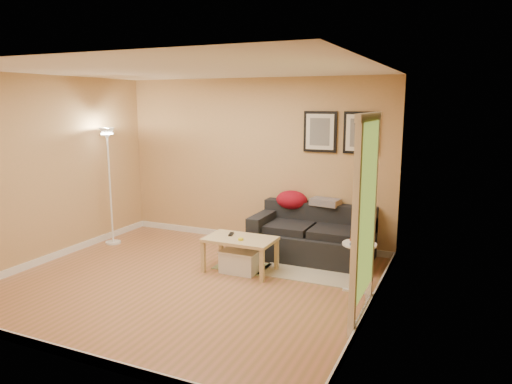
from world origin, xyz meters
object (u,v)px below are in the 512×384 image
at_px(coffee_table, 240,254).
at_px(storage_bin, 240,261).
at_px(side_table, 358,268).
at_px(book_stack, 359,241).
at_px(floor_lamp, 110,190).
at_px(sofa, 312,233).

bearing_deg(coffee_table, storage_bin, -45.74).
relative_size(side_table, book_stack, 2.74).
bearing_deg(storage_bin, book_stack, -2.87).
bearing_deg(book_stack, coffee_table, -166.20).
xyz_separation_m(book_stack, floor_lamp, (-4.02, 0.41, 0.23)).
bearing_deg(sofa, side_table, -48.40).
height_order(sofa, side_table, sofa).
height_order(storage_bin, side_table, side_table).
bearing_deg(coffee_table, book_stack, 12.72).
xyz_separation_m(coffee_table, book_stack, (1.60, -0.11, 0.42)).
height_order(side_table, book_stack, book_stack).
bearing_deg(storage_bin, side_table, -2.26).
bearing_deg(side_table, book_stack, -101.78).
xyz_separation_m(sofa, side_table, (0.89, -1.00, -0.07)).
distance_m(coffee_table, floor_lamp, 2.52).
bearing_deg(book_stack, storage_bin, -165.17).
height_order(storage_bin, floor_lamp, floor_lamp).
bearing_deg(coffee_table, side_table, 13.32).
height_order(sofa, book_stack, sofa).
bearing_deg(book_stack, side_table, 95.91).
relative_size(coffee_table, floor_lamp, 0.50).
height_order(coffee_table, storage_bin, coffee_table).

